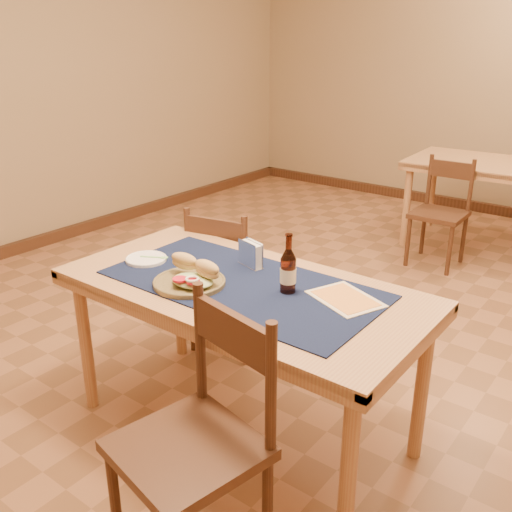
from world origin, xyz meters
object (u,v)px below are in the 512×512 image
Objects in this scene: chair_main_near at (198,438)px; beer_bottle at (288,271)px; main_table at (242,302)px; sandwich_plate at (191,278)px; chair_main_far at (229,276)px; napkin_holder at (251,254)px.

beer_bottle reaches higher than chair_main_near.
main_table is 1.68× the size of chair_main_near.
sandwich_plate is at bearing -138.09° from main_table.
chair_main_far is 0.92× the size of chair_main_near.
sandwich_plate is (-0.47, 0.48, 0.29)m from chair_main_near.
sandwich_plate reaches higher than main_table.
chair_main_near is 3.78× the size of beer_bottle.
chair_main_far is 3.49× the size of beer_bottle.
main_table is 0.25m from sandwich_plate.
chair_main_far is (-0.54, 0.55, -0.21)m from main_table.
beer_bottle reaches higher than sandwich_plate.
main_table is at bearing -63.29° from napkin_holder.
chair_main_near is 0.95m from napkin_holder.
chair_main_far reaches higher than sandwich_plate.
main_table is 1.82× the size of chair_main_far.
napkin_holder is (-0.29, 0.12, -0.04)m from beer_bottle.
chair_main_far is at bearing 125.92° from chair_main_near.
napkin_holder reaches higher than sandwich_plate.
sandwich_plate is (0.38, -0.69, 0.33)m from chair_main_far.
main_table is at bearing 41.91° from sandwich_plate.
chair_main_near reaches higher than napkin_holder.
beer_bottle reaches higher than main_table.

